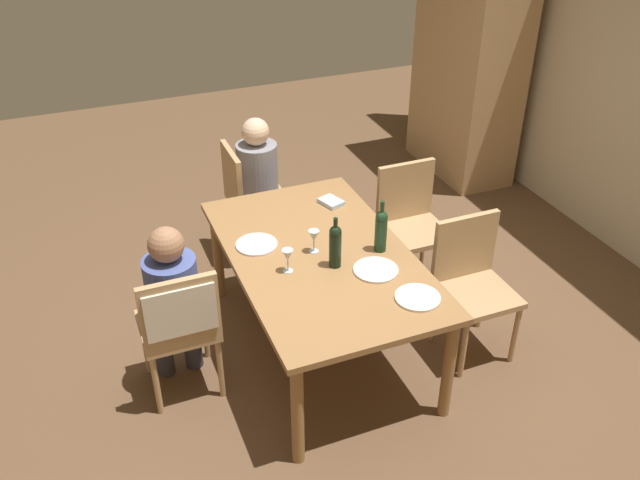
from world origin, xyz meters
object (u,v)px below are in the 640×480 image
(wine_bottle_dark_red, at_px, (381,229))
(dinner_plate_host, at_px, (257,245))
(chair_far_right, at_px, (471,277))
(dinner_plate_guest_right, at_px, (418,298))
(wine_glass_near_left, at_px, (288,256))
(armoire_cabinet, at_px, (469,59))
(person_man_bearded, at_px, (261,177))
(handbag, at_px, (436,298))
(chair_far_left, at_px, (411,218))
(dinner_plate_guest_left, at_px, (376,270))
(chair_near, at_px, (180,320))
(person_woman_host, at_px, (173,297))
(wine_glass_centre, at_px, (314,237))
(wine_bottle_tall_green, at_px, (335,245))
(chair_left_end, at_px, (248,194))
(dining_table, at_px, (320,264))

(wine_bottle_dark_red, bearing_deg, dinner_plate_host, -115.68)
(chair_far_right, bearing_deg, dinner_plate_host, -23.87)
(dinner_plate_host, height_order, dinner_plate_guest_right, same)
(dinner_plate_host, bearing_deg, wine_glass_near_left, 14.77)
(armoire_cabinet, relative_size, person_man_bearded, 1.91)
(person_man_bearded, xyz_separation_m, handbag, (1.22, 0.88, -0.55))
(wine_bottle_dark_red, bearing_deg, chair_far_left, 136.79)
(chair_far_left, bearing_deg, dinner_plate_guest_left, 49.21)
(chair_far_right, distance_m, person_man_bearded, 1.82)
(chair_far_right, xyz_separation_m, chair_far_left, (-0.80, 0.00, 0.00))
(chair_near, xyz_separation_m, person_man_bearded, (-1.40, 0.93, 0.06))
(handbag, bearing_deg, chair_far_left, 180.00)
(armoire_cabinet, height_order, dinner_plate_guest_left, armoire_cabinet)
(person_woman_host, height_order, wine_glass_centre, person_woman_host)
(dinner_plate_guest_right, bearing_deg, wine_bottle_tall_green, -147.49)
(chair_left_end, height_order, person_man_bearded, person_man_bearded)
(chair_far_left, xyz_separation_m, wine_glass_centre, (0.45, -0.93, 0.32))
(wine_bottle_dark_red, bearing_deg, handbag, 105.08)
(wine_glass_near_left, relative_size, handbag, 0.53)
(person_man_bearded, relative_size, wine_glass_near_left, 7.66)
(chair_far_left, distance_m, wine_bottle_tall_green, 1.14)
(dining_table, xyz_separation_m, chair_left_end, (-1.27, -0.09, -0.13))
(person_man_bearded, distance_m, wine_glass_centre, 1.25)
(handbag, bearing_deg, wine_bottle_dark_red, -74.92)
(wine_glass_centre, bearing_deg, chair_far_right, 69.28)
(dinner_plate_guest_left, bearing_deg, chair_left_end, -168.31)
(wine_bottle_dark_red, height_order, wine_glass_near_left, wine_bottle_dark_red)
(handbag, bearing_deg, dinner_plate_host, -98.43)
(chair_near, xyz_separation_m, person_woman_host, (-0.15, 0.00, 0.06))
(person_man_bearded, bearing_deg, dining_table, -1.17)
(chair_near, bearing_deg, dinner_plate_host, 31.84)
(chair_near, distance_m, wine_glass_near_left, 0.71)
(wine_bottle_tall_green, bearing_deg, chair_far_left, 126.16)
(person_woman_host, distance_m, dinner_plate_guest_right, 1.40)
(chair_near, distance_m, chair_far_left, 1.92)
(chair_near, height_order, wine_glass_near_left, chair_near)
(person_woman_host, xyz_separation_m, person_man_bearded, (-1.25, 0.93, 0.01))
(person_woman_host, height_order, dinner_plate_guest_left, person_woman_host)
(dinner_plate_host, bearing_deg, chair_far_right, 66.13)
(chair_near, distance_m, dinner_plate_host, 0.70)
(wine_bottle_tall_green, distance_m, dinner_plate_guest_right, 0.57)
(dinner_plate_guest_right, bearing_deg, wine_glass_centre, -151.36)
(dinner_plate_host, bearing_deg, person_man_bearded, 160.99)
(person_man_bearded, distance_m, dinner_plate_guest_right, 1.92)
(armoire_cabinet, distance_m, dinner_plate_guest_left, 3.08)
(person_woman_host, xyz_separation_m, dinner_plate_guest_left, (0.32, 1.14, 0.10))
(wine_bottle_tall_green, height_order, dinner_plate_guest_right, wine_bottle_tall_green)
(chair_far_left, distance_m, wine_glass_near_left, 1.33)
(chair_far_right, height_order, dinner_plate_guest_right, chair_far_right)
(chair_far_right, height_order, person_woman_host, person_woman_host)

